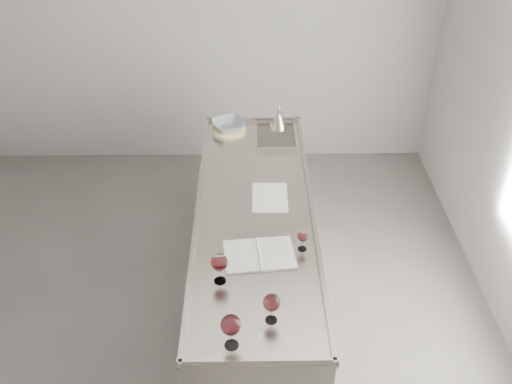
{
  "coord_description": "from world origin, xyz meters",
  "views": [
    {
      "loc": [
        0.47,
        -2.61,
        3.17
      ],
      "look_at": [
        0.51,
        0.39,
        1.02
      ],
      "focal_mm": 40.0,
      "sensor_mm": 36.0,
      "label": 1
    }
  ],
  "objects_px": {
    "wine_glass_left": "(219,263)",
    "wine_glass_middle": "(231,326)",
    "wine_glass_small": "(303,237)",
    "counter": "(255,264)",
    "wine_funnel": "(279,121)",
    "ceramic_bowl": "(229,125)",
    "wine_glass_right": "(272,303)",
    "notebook": "(259,254)"
  },
  "relations": [
    {
      "from": "notebook",
      "to": "wine_glass_right",
      "type": "bearing_deg",
      "value": -89.65
    },
    {
      "from": "wine_glass_left",
      "to": "notebook",
      "type": "distance_m",
      "value": 0.33
    },
    {
      "from": "wine_glass_left",
      "to": "notebook",
      "type": "xyz_separation_m",
      "value": [
        0.22,
        0.21,
        -0.13
      ]
    },
    {
      "from": "wine_glass_small",
      "to": "ceramic_bowl",
      "type": "xyz_separation_m",
      "value": [
        -0.47,
        1.42,
        -0.04
      ]
    },
    {
      "from": "wine_glass_left",
      "to": "ceramic_bowl",
      "type": "relative_size",
      "value": 0.75
    },
    {
      "from": "wine_glass_left",
      "to": "wine_glass_middle",
      "type": "xyz_separation_m",
      "value": [
        0.07,
        -0.44,
        0.01
      ]
    },
    {
      "from": "wine_glass_left",
      "to": "wine_funnel",
      "type": "xyz_separation_m",
      "value": [
        0.4,
        1.72,
        -0.07
      ]
    },
    {
      "from": "ceramic_bowl",
      "to": "wine_funnel",
      "type": "distance_m",
      "value": 0.4
    },
    {
      "from": "notebook",
      "to": "ceramic_bowl",
      "type": "relative_size",
      "value": 1.73
    },
    {
      "from": "wine_glass_left",
      "to": "wine_glass_middle",
      "type": "distance_m",
      "value": 0.45
    },
    {
      "from": "ceramic_bowl",
      "to": "wine_funnel",
      "type": "height_order",
      "value": "wine_funnel"
    },
    {
      "from": "wine_glass_left",
      "to": "ceramic_bowl",
      "type": "distance_m",
      "value": 1.68
    },
    {
      "from": "wine_glass_middle",
      "to": "wine_glass_small",
      "type": "xyz_separation_m",
      "value": [
        0.4,
        0.7,
        -0.05
      ]
    },
    {
      "from": "wine_glass_left",
      "to": "wine_funnel",
      "type": "bearing_deg",
      "value": 76.83
    },
    {
      "from": "wine_glass_small",
      "to": "ceramic_bowl",
      "type": "bearing_deg",
      "value": 108.25
    },
    {
      "from": "wine_funnel",
      "to": "wine_glass_middle",
      "type": "bearing_deg",
      "value": -98.65
    },
    {
      "from": "wine_glass_left",
      "to": "counter",
      "type": "bearing_deg",
      "value": 72.63
    },
    {
      "from": "wine_glass_right",
      "to": "notebook",
      "type": "distance_m",
      "value": 0.51
    },
    {
      "from": "notebook",
      "to": "ceramic_bowl",
      "type": "xyz_separation_m",
      "value": [
        -0.21,
        1.47,
        0.04
      ]
    },
    {
      "from": "notebook",
      "to": "ceramic_bowl",
      "type": "distance_m",
      "value": 1.49
    },
    {
      "from": "counter",
      "to": "wine_glass_right",
      "type": "relative_size",
      "value": 13.83
    },
    {
      "from": "wine_glass_middle",
      "to": "notebook",
      "type": "height_order",
      "value": "wine_glass_middle"
    },
    {
      "from": "counter",
      "to": "wine_funnel",
      "type": "xyz_separation_m",
      "value": [
        0.2,
        1.08,
        0.53
      ]
    },
    {
      "from": "wine_glass_left",
      "to": "wine_glass_small",
      "type": "bearing_deg",
      "value": 28.65
    },
    {
      "from": "wine_funnel",
      "to": "wine_glass_right",
      "type": "bearing_deg",
      "value": -93.7
    },
    {
      "from": "wine_glass_small",
      "to": "wine_glass_middle",
      "type": "bearing_deg",
      "value": -119.71
    },
    {
      "from": "wine_glass_middle",
      "to": "wine_glass_right",
      "type": "bearing_deg",
      "value": 38.26
    },
    {
      "from": "wine_glass_left",
      "to": "wine_funnel",
      "type": "relative_size",
      "value": 0.9
    },
    {
      "from": "notebook",
      "to": "wine_glass_middle",
      "type": "bearing_deg",
      "value": -108.38
    },
    {
      "from": "wine_glass_right",
      "to": "wine_glass_small",
      "type": "bearing_deg",
      "value": 69.7
    },
    {
      "from": "notebook",
      "to": "wine_glass_small",
      "type": "bearing_deg",
      "value": 5.91
    },
    {
      "from": "counter",
      "to": "wine_glass_middle",
      "type": "distance_m",
      "value": 1.25
    },
    {
      "from": "wine_glass_left",
      "to": "wine_glass_middle",
      "type": "height_order",
      "value": "wine_glass_middle"
    },
    {
      "from": "counter",
      "to": "notebook",
      "type": "xyz_separation_m",
      "value": [
        0.02,
        -0.43,
        0.47
      ]
    },
    {
      "from": "wine_glass_small",
      "to": "wine_glass_left",
      "type": "bearing_deg",
      "value": -151.35
    },
    {
      "from": "wine_glass_small",
      "to": "notebook",
      "type": "distance_m",
      "value": 0.27
    },
    {
      "from": "wine_glass_left",
      "to": "wine_glass_middle",
      "type": "relative_size",
      "value": 0.94
    },
    {
      "from": "wine_glass_left",
      "to": "wine_glass_small",
      "type": "distance_m",
      "value": 0.54
    },
    {
      "from": "wine_glass_middle",
      "to": "ceramic_bowl",
      "type": "bearing_deg",
      "value": 91.79
    },
    {
      "from": "wine_glass_middle",
      "to": "notebook",
      "type": "xyz_separation_m",
      "value": [
        0.15,
        0.65,
        -0.13
      ]
    },
    {
      "from": "counter",
      "to": "wine_funnel",
      "type": "relative_size",
      "value": 11.68
    },
    {
      "from": "wine_glass_right",
      "to": "ceramic_bowl",
      "type": "relative_size",
      "value": 0.7
    }
  ]
}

